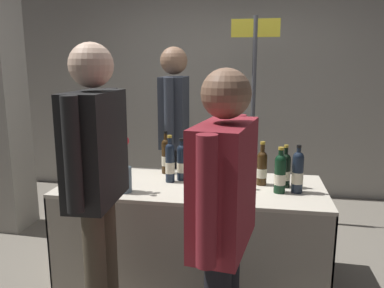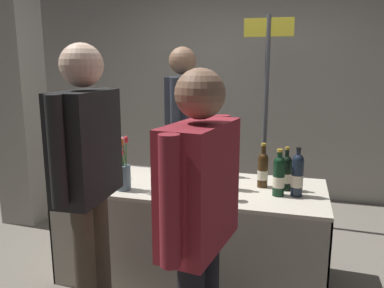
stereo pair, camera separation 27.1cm
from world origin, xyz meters
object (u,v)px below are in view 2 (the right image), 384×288
at_px(vendor_presenter, 183,125).
at_px(taster_foreground_right, 200,211).
at_px(wine_glass_near_vendor, 117,167).
at_px(flower_vase, 123,172).
at_px(display_bottle_0, 184,161).
at_px(wine_glass_mid, 231,187).
at_px(featured_wine_bottle, 279,175).
at_px(booth_signpost, 266,100).
at_px(concrete_pillar, 14,44).
at_px(tasting_table, 192,212).

distance_m(vendor_presenter, taster_foreground_right, 1.80).
height_order(wine_glass_near_vendor, flower_vase, flower_vase).
relative_size(display_bottle_0, wine_glass_mid, 2.46).
relative_size(featured_wine_bottle, taster_foreground_right, 0.20).
relative_size(taster_foreground_right, booth_signpost, 0.77).
bearing_deg(concrete_pillar, taster_foreground_right, -35.92).
height_order(tasting_table, wine_glass_near_vendor, wine_glass_near_vendor).
height_order(wine_glass_mid, taster_foreground_right, taster_foreground_right).
bearing_deg(featured_wine_bottle, taster_foreground_right, -107.53).
bearing_deg(taster_foreground_right, vendor_presenter, 27.75).
distance_m(wine_glass_mid, flower_vase, 0.76).
height_order(concrete_pillar, wine_glass_mid, concrete_pillar).
bearing_deg(vendor_presenter, flower_vase, -11.36).
distance_m(concrete_pillar, vendor_presenter, 1.81).
relative_size(tasting_table, vendor_presenter, 1.09).
bearing_deg(booth_signpost, wine_glass_mid, -93.02).
xyz_separation_m(wine_glass_near_vendor, booth_signpost, (0.99, 1.23, 0.42)).
bearing_deg(wine_glass_mid, tasting_table, 142.21).
xyz_separation_m(flower_vase, vendor_presenter, (0.15, 0.92, 0.19)).
relative_size(wine_glass_near_vendor, taster_foreground_right, 0.08).
xyz_separation_m(concrete_pillar, vendor_presenter, (1.66, 0.07, -0.73)).
xyz_separation_m(concrete_pillar, wine_glass_near_vendor, (1.35, -0.62, -0.95)).
bearing_deg(display_bottle_0, concrete_pillar, 164.52).
relative_size(featured_wine_bottle, booth_signpost, 0.16).
distance_m(tasting_table, taster_foreground_right, 1.15).
bearing_deg(vendor_presenter, wine_glass_mid, 30.86).
bearing_deg(taster_foreground_right, booth_signpost, 6.22).
distance_m(flower_vase, taster_foreground_right, 1.08).
xyz_separation_m(featured_wine_bottle, vendor_presenter, (-0.89, 0.76, 0.18)).
height_order(display_bottle_0, flower_vase, flower_vase).
bearing_deg(vendor_presenter, concrete_pillar, -89.76).
height_order(wine_glass_mid, flower_vase, flower_vase).
relative_size(display_bottle_0, taster_foreground_right, 0.20).
bearing_deg(display_bottle_0, wine_glass_near_vendor, -167.60).
relative_size(flower_vase, taster_foreground_right, 0.24).
distance_m(tasting_table, display_bottle_0, 0.38).
distance_m(display_bottle_0, flower_vase, 0.48).
bearing_deg(wine_glass_mid, taster_foreground_right, -90.80).
bearing_deg(wine_glass_near_vendor, taster_foreground_right, -48.21).
xyz_separation_m(featured_wine_bottle, wine_glass_near_vendor, (-1.20, 0.07, -0.05)).
distance_m(wine_glass_near_vendor, vendor_presenter, 0.79).
height_order(display_bottle_0, wine_glass_mid, display_bottle_0).
xyz_separation_m(tasting_table, display_bottle_0, (-0.09, 0.10, 0.35)).
bearing_deg(taster_foreground_right, wine_glass_near_vendor, 50.28).
bearing_deg(flower_vase, tasting_table, 29.39).
distance_m(flower_vase, booth_signpost, 1.73).
bearing_deg(wine_glass_near_vendor, vendor_presenter, 65.41).
relative_size(wine_glass_near_vendor, vendor_presenter, 0.07).
height_order(featured_wine_bottle, flower_vase, flower_vase).
bearing_deg(featured_wine_bottle, tasting_table, 172.82).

